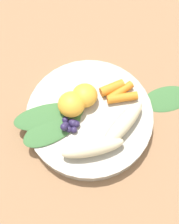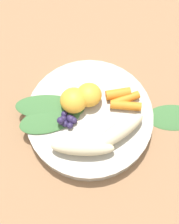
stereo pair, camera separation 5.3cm
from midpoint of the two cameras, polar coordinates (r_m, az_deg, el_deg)
The scene contains 14 objects.
ground_plane at distance 0.57m, azimuth 2.67°, elevation -1.85°, with size 2.40×2.40×0.00m, color #99704C.
bowl at distance 0.55m, azimuth 2.73°, elevation -1.31°, with size 0.24×0.24×0.03m, color #B2AD9E.
banana_peeled_left at distance 0.52m, azimuth 8.63°, elevation -4.24°, with size 0.11×0.03×0.03m, color beige.
banana_peeled_right at distance 0.50m, azimuth 1.66°, elevation -7.34°, with size 0.11×0.03×0.03m, color beige.
orange_segment_near at distance 0.53m, azimuth -0.40°, elevation 1.88°, with size 0.05×0.05×0.04m, color #F4A833.
orange_segment_far at distance 0.54m, azimuth 2.71°, elevation 3.10°, with size 0.05×0.05×0.04m, color #F4A833.
carrot_front at distance 0.55m, azimuth 9.93°, elevation 0.95°, with size 0.02×0.02×0.06m, color orange.
carrot_mid_left at distance 0.55m, azimuth 9.83°, elevation 2.20°, with size 0.02×0.02×0.06m, color orange.
carrot_mid_right at distance 0.55m, azimuth 8.44°, elevation 3.29°, with size 0.02×0.02×0.05m, color orange.
blueberry_pile at distance 0.53m, azimuth -1.66°, elevation -1.96°, with size 0.03×0.03×0.02m.
coconut_shred_patch at distance 0.54m, azimuth -5.08°, elevation 0.02°, with size 0.04×0.04×0.00m, color white.
kale_leaf_left at distance 0.54m, azimuth -5.14°, elevation 0.63°, with size 0.13×0.05×0.01m, color #3D7038.
kale_leaf_right at distance 0.54m, azimuth -5.01°, elevation -1.73°, with size 0.12×0.05×0.01m, color #3D7038.
kale_leaf_stray at distance 0.60m, azimuth 18.63°, elevation -1.25°, with size 0.10×0.06×0.01m, color #3D7038.
Camera 2 is at (-0.17, -0.12, 0.53)m, focal length 46.16 mm.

